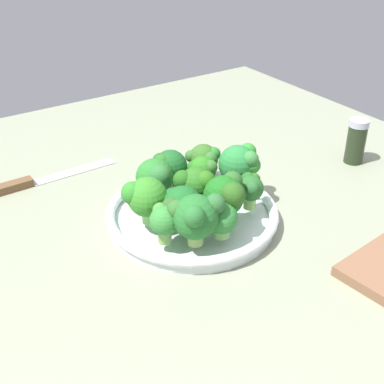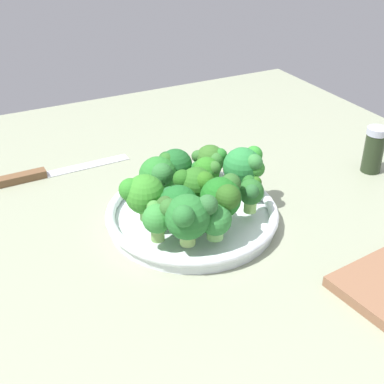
{
  "view_description": "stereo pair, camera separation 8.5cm",
  "coord_description": "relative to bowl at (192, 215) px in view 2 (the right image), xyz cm",
  "views": [
    {
      "loc": [
        38.58,
        60.23,
        49.33
      ],
      "look_at": [
        -2.41,
        -1.11,
        5.96
      ],
      "focal_mm": 49.19,
      "sensor_mm": 36.0,
      "label": 1
    },
    {
      "loc": [
        31.21,
        64.56,
        49.33
      ],
      "look_at": [
        -2.41,
        -1.11,
        5.96
      ],
      "focal_mm": 49.19,
      "sensor_mm": 36.0,
      "label": 2
    }
  ],
  "objects": [
    {
      "name": "broccoli_floret_11",
      "position": [
        3.09,
        -6.14,
        5.33
      ],
      "size": [
        6.73,
        7.13,
        6.96
      ],
      "color": "#8BBD69",
      "rests_on": "bowl"
    },
    {
      "name": "broccoli_floret_7",
      "position": [
        -0.7,
        -8.38,
        5.36
      ],
      "size": [
        6.47,
        6.4,
        6.74
      ],
      "color": "#A1CC74",
      "rests_on": "bowl"
    },
    {
      "name": "broccoli_floret_4",
      "position": [
        -1.97,
        6.44,
        6.43
      ],
      "size": [
        6.96,
        7.67,
        8.14
      ],
      "color": "#87C85D",
      "rests_on": "bowl"
    },
    {
      "name": "broccoli_floret_5",
      "position": [
        8.52,
        -0.48,
        6.16
      ],
      "size": [
        6.99,
        6.33,
        7.78
      ],
      "color": "#85CD62",
      "rests_on": "bowl"
    },
    {
      "name": "ground_plane",
      "position": [
        2.41,
        1.11,
        -2.76
      ],
      "size": [
        130.0,
        130.0,
        2.5
      ],
      "primitive_type": "cube",
      "color": "gray"
    },
    {
      "name": "broccoli_floret_6",
      "position": [
        -7.44,
        -7.18,
        5.33
      ],
      "size": [
        5.75,
        5.71,
        6.53
      ],
      "color": "#7AC24E",
      "rests_on": "bowl"
    },
    {
      "name": "pepper_shaker",
      "position": [
        -39.95,
        -0.32,
        3.17
      ],
      "size": [
        3.99,
        3.99,
        9.25
      ],
      "color": "#23301C",
      "rests_on": "ground_plane"
    },
    {
      "name": "broccoli_floret_9",
      "position": [
        0.58,
        9.09,
        4.68
      ],
      "size": [
        5.02,
        4.93,
        5.75
      ],
      "color": "#89CC69",
      "rests_on": "bowl"
    },
    {
      "name": "broccoli_floret_10",
      "position": [
        5.23,
        8.77,
        6.37
      ],
      "size": [
        7.42,
        7.06,
        8.14
      ],
      "color": "#9FC867",
      "rests_on": "bowl"
    },
    {
      "name": "broccoli_floret_0",
      "position": [
        4.67,
        3.82,
        5.48
      ],
      "size": [
        7.14,
        6.9,
        7.05
      ],
      "color": "#82C350",
      "rests_on": "bowl"
    },
    {
      "name": "broccoli_floret_8",
      "position": [
        -10.59,
        -0.97,
        6.19
      ],
      "size": [
        7.5,
        7.2,
        7.98
      ],
      "color": "#86B552",
      "rests_on": "bowl"
    },
    {
      "name": "broccoli_floret_3",
      "position": [
        -4.84,
        -3.88,
        5.24
      ],
      "size": [
        4.77,
        5.0,
        6.26
      ],
      "color": "#9CC766",
      "rests_on": "bowl"
    },
    {
      "name": "bowl",
      "position": [
        0.0,
        0.0,
        0.0
      ],
      "size": [
        28.84,
        28.84,
        2.96
      ],
      "color": "silver",
      "rests_on": "ground_plane"
    },
    {
      "name": "knife",
      "position": [
        17.96,
        -27.71,
        -0.96
      ],
      "size": [
        26.64,
        2.94,
        1.5
      ],
      "color": "silver",
      "rests_on": "ground_plane"
    },
    {
      "name": "broccoli_floret_1",
      "position": [
        8.6,
        5.45,
        5.18
      ],
      "size": [
        4.46,
        4.86,
        6.0
      ],
      "color": "#84B85A",
      "rests_on": "bowl"
    },
    {
      "name": "broccoli_floret_2",
      "position": [
        -8.03,
        5.18,
        5.17
      ],
      "size": [
        4.54,
        4.92,
        5.78
      ],
      "color": "#9AD468",
      "rests_on": "bowl"
    },
    {
      "name": "broccoli_floret_12",
      "position": [
        -0.3,
        0.63,
        6.12
      ],
      "size": [
        6.41,
        6.1,
        7.44
      ],
      "color": "#94C872",
      "rests_on": "bowl"
    }
  ]
}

